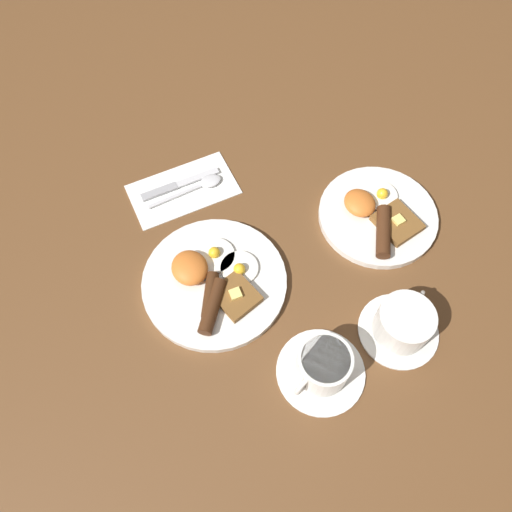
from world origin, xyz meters
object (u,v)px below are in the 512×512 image
(teacup_far, at_px, (403,324))
(knife, at_px, (176,185))
(breakfast_plate_far, at_px, (378,215))
(breakfast_plate_near, at_px, (213,281))
(spoon, at_px, (203,184))
(teacup_near, at_px, (322,367))

(teacup_far, xyz_separation_m, knife, (-0.47, -0.23, -0.03))
(knife, bearing_deg, breakfast_plate_far, -35.94)
(breakfast_plate_far, height_order, teacup_far, teacup_far)
(breakfast_plate_near, height_order, knife, breakfast_plate_near)
(teacup_far, relative_size, spoon, 0.88)
(knife, bearing_deg, teacup_far, -62.21)
(breakfast_plate_near, distance_m, knife, 0.24)
(breakfast_plate_near, relative_size, teacup_far, 1.88)
(breakfast_plate_far, xyz_separation_m, teacup_far, (0.22, -0.10, 0.02))
(teacup_far, relative_size, knife, 0.84)
(breakfast_plate_near, relative_size, teacup_near, 1.77)
(breakfast_plate_far, relative_size, knife, 1.39)
(spoon, bearing_deg, knife, 153.94)
(teacup_near, distance_m, knife, 0.48)
(breakfast_plate_near, relative_size, breakfast_plate_far, 1.14)
(teacup_far, height_order, knife, teacup_far)
(spoon, bearing_deg, teacup_near, -88.77)
(breakfast_plate_near, bearing_deg, spoon, 160.87)
(breakfast_plate_far, xyz_separation_m, teacup_near, (0.22, -0.26, 0.02))
(teacup_near, relative_size, knife, 0.89)
(breakfast_plate_far, height_order, spoon, breakfast_plate_far)
(knife, xyz_separation_m, spoon, (0.02, 0.05, 0.00))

